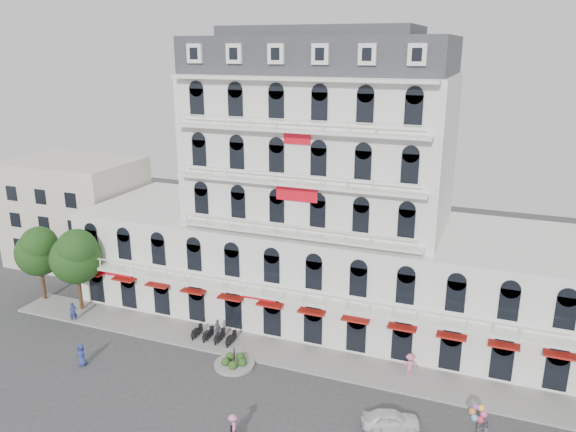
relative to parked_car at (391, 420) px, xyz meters
The scene contains 15 objects.
ground 10.46m from the parked_car, 163.51° to the right, with size 120.00×120.00×0.00m, color #38383A.
sidewalk 11.70m from the parked_car, 148.91° to the left, with size 53.00×4.00×0.16m, color gray.
main_building 20.32m from the parked_car, 123.66° to the left, with size 45.00×15.00×25.80m.
flank_building_west 43.82m from the parked_car, 156.94° to the left, with size 14.00×10.00×12.00m, color beige.
traffic_island 13.37m from the parked_car, 166.86° to the left, with size 3.20×3.20×1.60m.
parked_scooter_row 17.38m from the parked_car, 160.37° to the left, with size 4.40×1.80×1.10m, color black, non-canonical shape.
tree_west_outer 36.94m from the parked_car, 168.96° to the left, with size 4.50×4.48×7.76m.
tree_west_inner 32.04m from the parked_car, 168.11° to the left, with size 4.76×4.76×8.25m.
parked_car is the anchor object (origin of this frame).
rider_center 10.38m from the parked_car, 150.51° to the right, with size 1.03×1.56×2.11m.
pedestrian_left 24.28m from the parked_car, behind, with size 0.90×0.59×1.84m, color navy.
pedestrian_mid 17.60m from the parked_car, 158.20° to the left, with size 1.00×0.42×1.71m, color #57595F.
pedestrian_right 6.55m from the parked_car, 88.94° to the left, with size 1.25×0.72×1.93m, color #D36F8D.
pedestrian_far 30.33m from the parked_car, behind, with size 0.68×0.45×1.87m, color navy.
balloon_vendor 5.64m from the parked_car, ahead, with size 1.43×1.36×2.45m.
Camera 1 is at (15.10, -28.77, 24.20)m, focal length 35.00 mm.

